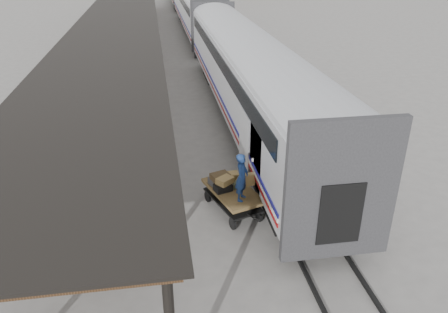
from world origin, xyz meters
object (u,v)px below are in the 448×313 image
porter (242,177)px  luggage_tug (138,64)px  baggage_cart (232,195)px  pedestrian (142,92)px

porter → luggage_tug: bearing=37.6°
luggage_tug → baggage_cart: bearing=-99.0°
luggage_tug → pedestrian: size_ratio=0.90×
porter → pedestrian: size_ratio=0.85×
pedestrian → luggage_tug: bearing=-64.3°
baggage_cart → pedestrian: size_ratio=1.40×
baggage_cart → pedestrian: pedestrian is taller
baggage_cart → pedestrian: bearing=87.5°
pedestrian → baggage_cart: bearing=128.4°
porter → pedestrian: porter is taller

